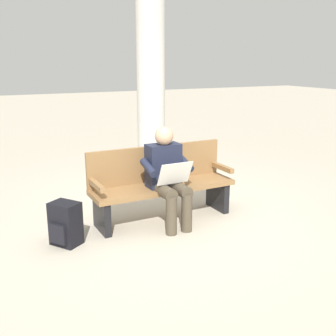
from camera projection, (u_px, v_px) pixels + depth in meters
name	position (u px, v px, depth m)	size (l,w,h in m)	color
ground_plane	(164.00, 219.00, 5.12)	(40.00, 40.00, 0.00)	#B7AD99
bench_near	(161.00, 183.00, 5.07)	(1.81, 0.52, 0.90)	olive
person_seated	(168.00, 174.00, 4.81)	(0.58, 0.58, 1.18)	#1E2338
backpack	(65.00, 224.00, 4.37)	(0.36, 0.38, 0.47)	black
support_pillar	(151.00, 55.00, 7.12)	(0.50, 0.50, 4.03)	beige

